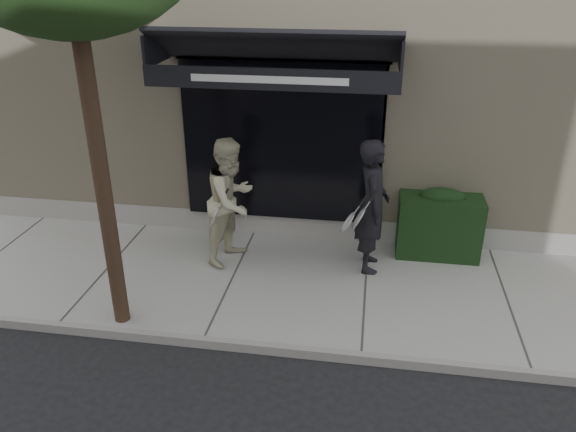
# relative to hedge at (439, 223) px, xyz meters

# --- Properties ---
(ground) EXTENTS (80.00, 80.00, 0.00)m
(ground) POSITION_rel_hedge_xyz_m (-1.10, -1.25, -0.66)
(ground) COLOR black
(ground) RESTS_ON ground
(sidewalk) EXTENTS (20.00, 3.00, 0.12)m
(sidewalk) POSITION_rel_hedge_xyz_m (-1.10, -1.25, -0.60)
(sidewalk) COLOR gray
(sidewalk) RESTS_ON ground
(curb) EXTENTS (20.00, 0.10, 0.14)m
(curb) POSITION_rel_hedge_xyz_m (-1.10, -2.80, -0.59)
(curb) COLOR gray
(curb) RESTS_ON ground
(building_facade) EXTENTS (14.30, 8.04, 5.64)m
(building_facade) POSITION_rel_hedge_xyz_m (-1.11, 3.71, 2.08)
(building_facade) COLOR #C2B594
(building_facade) RESTS_ON ground
(hedge) EXTENTS (1.30, 0.70, 1.14)m
(hedge) POSITION_rel_hedge_xyz_m (0.00, 0.00, 0.00)
(hedge) COLOR black
(hedge) RESTS_ON sidewalk
(pedestrian_front) EXTENTS (0.71, 0.90, 2.07)m
(pedestrian_front) POSITION_rel_hedge_xyz_m (-1.08, -0.63, 0.50)
(pedestrian_front) COLOR black
(pedestrian_front) RESTS_ON sidewalk
(pedestrian_back) EXTENTS (1.06, 1.18, 2.00)m
(pedestrian_back) POSITION_rel_hedge_xyz_m (-3.22, -0.67, 0.46)
(pedestrian_back) COLOR beige
(pedestrian_back) RESTS_ON sidewalk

